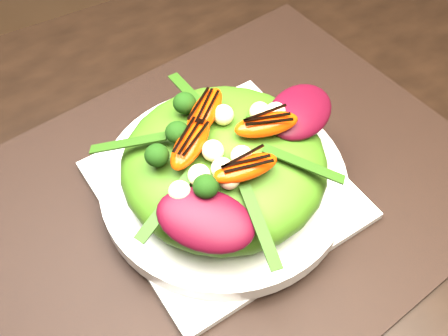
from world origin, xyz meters
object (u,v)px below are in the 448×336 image
dining_table (417,167)px  plate_base (224,190)px  placemat (224,193)px  orange_segment (197,124)px  lettuce_mound (224,163)px  salad_bowl (224,182)px

dining_table → plate_base: bearing=163.6°
dining_table → placemat: bearing=163.6°
dining_table → orange_segment: bearing=159.1°
dining_table → placemat: dining_table is taller
plate_base → lettuce_mound: bearing=90.0°
plate_base → orange_segment: bearing=120.7°
placemat → salad_bowl: bearing=135.0°
salad_bowl → orange_segment: (-0.01, 0.03, 0.07)m
placemat → orange_segment: 0.10m
salad_bowl → lettuce_mound: (0.00, 0.00, 0.03)m
salad_bowl → lettuce_mound: bearing=0.0°
salad_bowl → lettuce_mound: size_ratio=1.24×
placemat → lettuce_mound: lettuce_mound is taller
dining_table → lettuce_mound: 0.24m
placemat → lettuce_mound: (-0.00, 0.00, 0.05)m
plate_base → salad_bowl: bearing=90.0°
lettuce_mound → plate_base: bearing=-90.0°
dining_table → salad_bowl: 0.24m
plate_base → salad_bowl: 0.01m
dining_table → plate_base: dining_table is taller
placemat → orange_segment: (-0.01, 0.03, 0.10)m
lettuce_mound → orange_segment: size_ratio=3.28×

